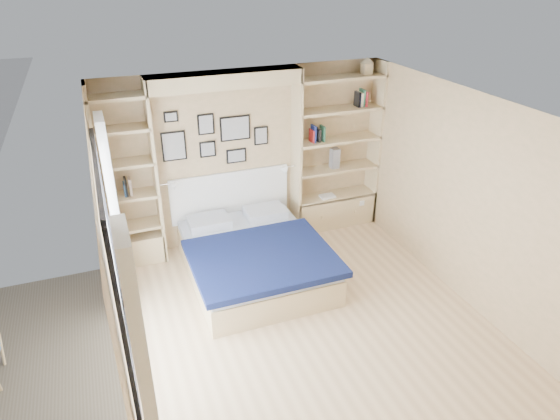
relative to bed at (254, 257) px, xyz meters
name	(u,v)px	position (x,y,z in m)	size (l,w,h in m)	color
ground	(307,324)	(0.26, -1.17, -0.28)	(4.50, 4.50, 0.00)	#DFBC8C
room_shell	(235,193)	(-0.12, 0.35, 0.80)	(4.50, 4.50, 4.50)	tan
bed	(254,257)	(0.00, 0.00, 0.00)	(1.74, 2.15, 1.07)	tan
photo_gallery	(214,137)	(-0.19, 1.06, 1.33)	(1.48, 0.02, 0.82)	black
reading_lamps	(231,176)	(-0.04, 0.83, 0.82)	(1.92, 0.12, 0.15)	silver
shelf_decor	(321,123)	(1.34, 0.90, 1.41)	(3.56, 0.23, 2.03)	#A51E1E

